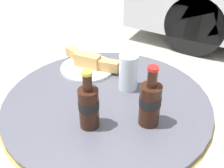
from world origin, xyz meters
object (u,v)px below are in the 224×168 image
object	(u,v)px
cola_bottle_right	(89,106)
drinking_glass	(128,74)
bistro_table	(107,135)
cola_bottle_left	(150,102)
lunch_plate_near	(89,64)

from	to	relation	value
cola_bottle_right	drinking_glass	distance (m)	0.26
bistro_table	cola_bottle_left	bearing A→B (deg)	-11.03
bistro_table	drinking_glass	size ratio (longest dim) A/B	5.40
drinking_glass	bistro_table	bearing A→B (deg)	-105.29
bistro_table	lunch_plate_near	bearing A→B (deg)	139.76
bistro_table	lunch_plate_near	xyz separation A→B (m)	(-0.19, 0.16, 0.20)
cola_bottle_right	lunch_plate_near	distance (m)	0.37
cola_bottle_right	drinking_glass	xyz separation A→B (m)	(0.01, 0.26, -0.02)
bistro_table	drinking_glass	bearing A→B (deg)	74.71
cola_bottle_left	drinking_glass	xyz separation A→B (m)	(-0.15, 0.15, -0.02)
lunch_plate_near	drinking_glass	bearing A→B (deg)	-12.45
cola_bottle_left	cola_bottle_right	world-z (taller)	cola_bottle_left
cola_bottle_right	drinking_glass	world-z (taller)	cola_bottle_right
cola_bottle_right	lunch_plate_near	size ratio (longest dim) A/B	0.72
cola_bottle_right	drinking_glass	size ratio (longest dim) A/B	1.43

